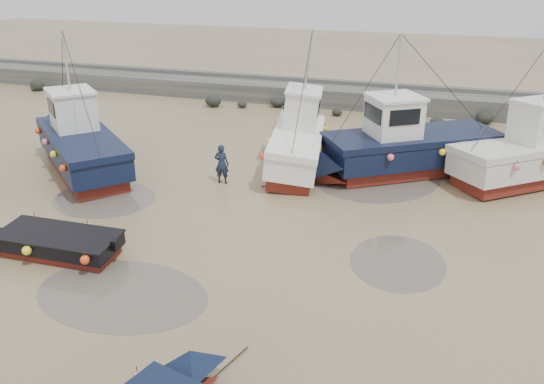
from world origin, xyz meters
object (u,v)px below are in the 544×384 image
(cabin_boat_3, at_px, (534,153))
(dinghy_4, at_px, (50,239))
(person, at_px, (223,183))
(cabin_boat_0, at_px, (78,141))
(cabin_boat_1, at_px, (295,138))
(cabin_boat_2, at_px, (400,146))

(cabin_boat_3, bearing_deg, dinghy_4, -92.53)
(dinghy_4, xyz_separation_m, person, (3.22, 7.33, -0.54))
(cabin_boat_3, bearing_deg, person, -110.41)
(cabin_boat_0, height_order, cabin_boat_1, same)
(cabin_boat_3, bearing_deg, cabin_boat_0, -115.57)
(dinghy_4, height_order, person, dinghy_4)
(cabin_boat_1, bearing_deg, person, -138.57)
(cabin_boat_3, bearing_deg, cabin_boat_1, -122.43)
(cabin_boat_1, distance_m, cabin_boat_2, 4.81)
(dinghy_4, relative_size, cabin_boat_1, 0.68)
(cabin_boat_1, relative_size, cabin_boat_2, 0.94)
(dinghy_4, xyz_separation_m, cabin_boat_0, (-3.81, 7.08, 0.79))
(dinghy_4, height_order, cabin_boat_3, cabin_boat_3)
(cabin_boat_2, relative_size, person, 5.70)
(cabin_boat_1, bearing_deg, cabin_boat_3, -4.29)
(cabin_boat_0, bearing_deg, cabin_boat_2, -33.99)
(dinghy_4, relative_size, person, 3.64)
(person, bearing_deg, cabin_boat_0, 0.73)
(cabin_boat_0, relative_size, cabin_boat_1, 0.91)
(cabin_boat_2, height_order, cabin_boat_3, same)
(cabin_boat_1, distance_m, cabin_boat_3, 10.48)
(cabin_boat_3, relative_size, person, 4.49)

